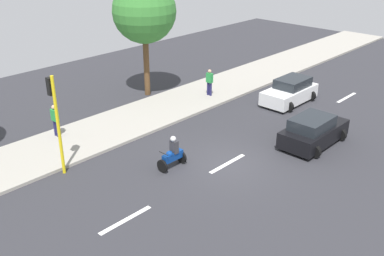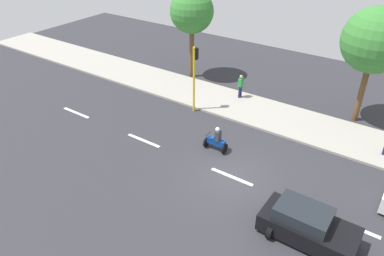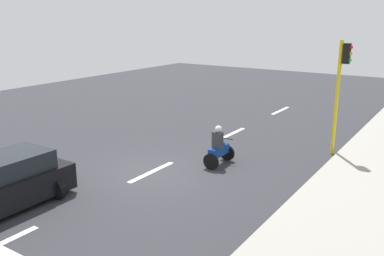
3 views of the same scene
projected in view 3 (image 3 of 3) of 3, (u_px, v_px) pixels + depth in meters
ground_plane at (152, 173)px, 14.84m from camera, size 40.00×60.00×0.10m
sidewalk at (358, 222)px, 11.08m from camera, size 4.00×60.00×0.15m
lane_stripe_mid at (152, 172)px, 14.83m from camera, size 0.20×2.40×0.01m
lane_stripe_south at (232, 134)px, 19.66m from camera, size 0.20×2.40×0.01m
lane_stripe_far_south at (280, 111)px, 24.49m from camera, size 0.20×2.40×0.01m
car_black at (3, 184)px, 11.97m from camera, size 2.24×3.93×1.52m
motorcycle at (219, 149)px, 15.38m from camera, size 0.60×1.30×1.53m
traffic_light_corner at (341, 82)px, 16.02m from camera, size 0.49×0.24×4.50m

